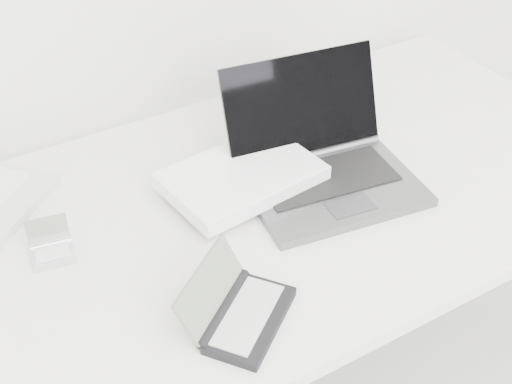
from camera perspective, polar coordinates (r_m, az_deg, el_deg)
desk at (r=1.45m, az=0.20°, el=-2.12°), size 1.60×0.80×0.73m
laptop_large at (r=1.44m, az=2.40°, el=1.75°), size 0.51×0.36×0.22m
pda_silver at (r=1.34m, az=-16.03°, el=-4.39°), size 0.09×0.09×0.06m
palmtop_charcoal at (r=1.18m, az=-1.38°, el=-9.54°), size 0.23×0.22×0.09m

